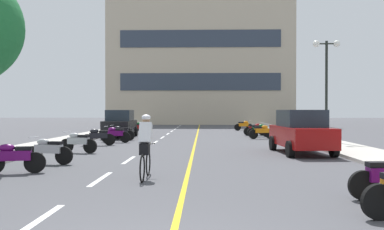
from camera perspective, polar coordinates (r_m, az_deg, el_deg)
ground_plane at (r=25.46m, az=0.04°, el=-3.38°), size 140.00×140.00×0.00m
curb_left at (r=29.51m, az=-13.93°, el=-2.73°), size 2.40×72.00×0.12m
curb_right at (r=29.17m, az=14.50°, el=-2.77°), size 2.40×72.00×0.12m
lane_dash_0 at (r=7.15m, az=-21.16°, el=-13.92°), size 0.14×2.20×0.01m
lane_dash_1 at (r=10.87m, az=-12.88°, el=-8.86°), size 0.14×2.20×0.01m
lane_dash_2 at (r=14.74m, az=-8.97°, el=-6.34°), size 0.14×2.20×0.01m
lane_dash_3 at (r=18.67m, az=-6.72°, el=-4.86°), size 0.14×2.20×0.01m
lane_dash_4 at (r=22.62m, az=-5.25°, el=-3.89°), size 0.14×2.20×0.01m
lane_dash_5 at (r=26.58m, az=-4.22°, el=-3.20°), size 0.14×2.20×0.01m
lane_dash_6 at (r=30.56m, az=-3.46°, el=-2.70°), size 0.14×2.20×0.01m
lane_dash_7 at (r=34.54m, az=-2.88°, el=-2.31°), size 0.14×2.20×0.01m
lane_dash_8 at (r=38.52m, az=-2.42°, el=-2.00°), size 0.14×2.20×0.01m
lane_dash_9 at (r=42.51m, az=-2.04°, el=-1.75°), size 0.14×2.20×0.01m
lane_dash_10 at (r=46.50m, az=-1.73°, el=-1.54°), size 0.14×2.20×0.01m
lane_dash_11 at (r=50.49m, az=-1.47°, el=-1.36°), size 0.14×2.20×0.01m
centre_line_yellow at (r=28.44m, az=0.71°, el=-2.95°), size 0.12×66.00×0.01m
office_building at (r=54.17m, az=1.20°, el=8.17°), size 23.57×8.76×17.74m
street_lamp_mid at (r=23.00m, az=18.61°, el=6.34°), size 1.46×0.36×5.47m
parked_car_near at (r=17.28m, az=15.25°, el=-2.28°), size 2.12×4.29×1.82m
parked_car_mid at (r=26.97m, az=-10.21°, el=-1.22°), size 2.04×4.26×1.82m
motorcycle_2 at (r=12.45m, az=-24.04°, el=-5.51°), size 1.67×0.70×0.92m
motorcycle_3 at (r=14.18m, az=-19.78°, el=-4.74°), size 1.70×0.60×0.92m
motorcycle_4 at (r=17.52m, az=-15.93°, el=-3.70°), size 1.68×0.66×0.92m
motorcycle_5 at (r=20.90m, az=-13.23°, el=-2.99°), size 1.66×0.72×0.92m
motorcycle_6 at (r=22.72m, az=-10.86°, el=-2.69°), size 1.70×0.60×0.92m
motorcycle_7 at (r=24.29m, az=-10.14°, el=-2.47°), size 1.70×0.60×0.92m
motorcycle_8 at (r=25.59m, az=9.92°, el=-2.31°), size 1.67×0.69×0.92m
motorcycle_9 at (r=27.48m, az=9.52°, el=-2.10°), size 1.66×0.74×0.92m
motorcycle_10 at (r=28.88m, az=8.98°, el=-1.97°), size 1.67×0.69×0.92m
motorcycle_11 at (r=30.82m, az=-8.09°, el=-1.80°), size 1.68×0.64×0.92m
motorcycle_12 at (r=32.60m, az=-7.15°, el=-1.66°), size 1.66×0.73×0.92m
motorcycle_13 at (r=35.74m, az=7.39°, el=-1.46°), size 1.69×0.60×0.92m
cyclist_rider at (r=10.63m, az=-6.66°, el=-4.25°), size 0.42×1.77×1.71m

